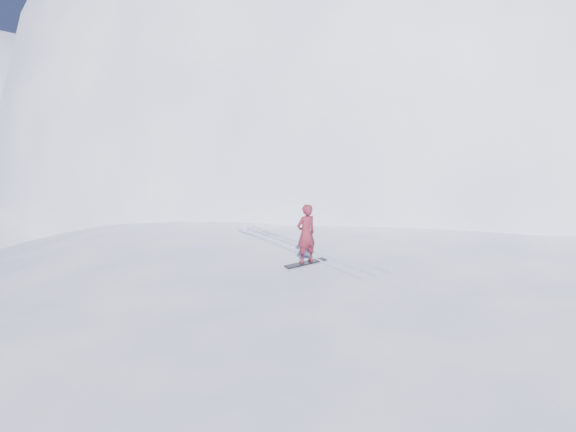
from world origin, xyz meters
TOP-DOWN VIEW (x-y plane):
  - ground at (0.00, 0.00)m, footprint 400.00×400.00m
  - near_ridge at (1.00, 3.00)m, footprint 36.00×28.00m
  - summit_peak at (22.00, 26.00)m, footprint 60.00×56.00m
  - peak_shoulder at (10.00, 20.00)m, footprint 28.00×24.00m
  - wind_bumps at (-0.56, 2.12)m, footprint 16.00×14.40m
  - snowboard at (-1.22, 2.76)m, footprint 1.30×0.35m
  - snowboarder at (-1.22, 2.76)m, footprint 0.62×0.44m
  - board_tracks at (-0.60, 4.01)m, footprint 1.78×5.95m

SIDE VIEW (x-z plane):
  - ground at x=0.00m, z-range 0.00..0.00m
  - near_ridge at x=1.00m, z-range -2.40..2.40m
  - summit_peak at x=22.00m, z-range -28.00..28.00m
  - peak_shoulder at x=10.00m, z-range -9.00..9.00m
  - wind_bumps at x=-0.56m, z-range -0.50..0.50m
  - snowboard at x=-1.22m, z-range 2.40..2.42m
  - board_tracks at x=-0.60m, z-range 2.40..2.44m
  - snowboarder at x=-1.22m, z-range 2.42..4.04m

